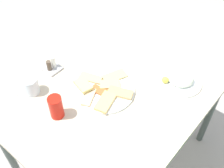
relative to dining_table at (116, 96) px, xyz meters
The scene contains 10 objects.
ground_plane 0.69m from the dining_table, ahead, with size 6.00×6.00×0.00m, color #ABA49F.
dining_table is the anchor object (origin of this frame).
pide_platter 0.12m from the dining_table, 17.64° to the right, with size 0.33×0.33×0.04m.
salad_plate_greens 0.35m from the dining_table, 134.68° to the left, with size 0.23×0.23×0.07m.
soda_can 0.37m from the dining_table, 16.11° to the right, with size 0.07×0.07×0.12m, color red.
drinking_glass 0.45m from the dining_table, 44.32° to the right, with size 0.08×0.08×0.09m, color silver.
paper_napkin 0.58m from the dining_table, 36.02° to the right, with size 0.15×0.15×0.00m, color white.
fork 0.59m from the dining_table, 37.45° to the right, with size 0.17×0.02×0.01m, color silver.
spoon 0.57m from the dining_table, 34.53° to the right, with size 0.18×0.02×0.01m, color silver.
condiment_caddy 0.39m from the dining_table, 69.11° to the right, with size 0.09×0.09×0.08m.
Camera 1 is at (0.78, 0.63, 1.87)m, focal length 45.37 mm.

